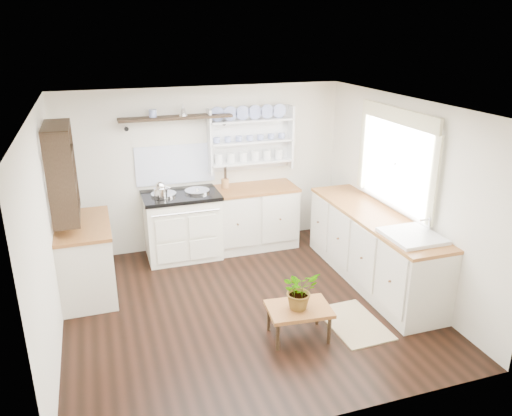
{
  "coord_description": "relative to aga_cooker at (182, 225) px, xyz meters",
  "views": [
    {
      "loc": [
        -1.47,
        -4.83,
        3.05
      ],
      "look_at": [
        0.21,
        0.25,
        1.1
      ],
      "focal_mm": 35.0,
      "sensor_mm": 36.0,
      "label": 1
    }
  ],
  "objects": [
    {
      "name": "floor",
      "position": [
        0.43,
        -1.57,
        -0.47
      ],
      "size": [
        4.0,
        3.8,
        0.01
      ],
      "primitive_type": "cube",
      "color": "black",
      "rests_on": "ground"
    },
    {
      "name": "wall_back",
      "position": [
        0.43,
        0.33,
        0.68
      ],
      "size": [
        4.0,
        0.02,
        2.3
      ],
      "primitive_type": "cube",
      "color": "silver",
      "rests_on": "ground"
    },
    {
      "name": "wall_right",
      "position": [
        2.43,
        -1.57,
        0.68
      ],
      "size": [
        0.02,
        3.8,
        2.3
      ],
      "primitive_type": "cube",
      "color": "silver",
      "rests_on": "ground"
    },
    {
      "name": "wall_left",
      "position": [
        -1.57,
        -1.57,
        0.68
      ],
      "size": [
        0.02,
        3.8,
        2.3
      ],
      "primitive_type": "cube",
      "color": "silver",
      "rests_on": "ground"
    },
    {
      "name": "ceiling",
      "position": [
        0.43,
        -1.57,
        1.83
      ],
      "size": [
        4.0,
        3.8,
        0.01
      ],
      "primitive_type": "cube",
      "color": "white",
      "rests_on": "wall_back"
    },
    {
      "name": "window",
      "position": [
        2.37,
        -1.42,
        1.09
      ],
      "size": [
        0.08,
        1.55,
        1.22
      ],
      "color": "white",
      "rests_on": "wall_right"
    },
    {
      "name": "aga_cooker",
      "position": [
        0.0,
        0.0,
        0.0
      ],
      "size": [
        1.03,
        0.72,
        0.95
      ],
      "color": "white",
      "rests_on": "floor"
    },
    {
      "name": "back_cabinets",
      "position": [
        1.03,
        0.03,
        -0.01
      ],
      "size": [
        1.27,
        0.63,
        0.9
      ],
      "color": "beige",
      "rests_on": "floor"
    },
    {
      "name": "right_cabinets",
      "position": [
        2.13,
        -1.47,
        -0.01
      ],
      "size": [
        0.62,
        2.43,
        0.9
      ],
      "color": "beige",
      "rests_on": "floor"
    },
    {
      "name": "belfast_sink",
      "position": [
        2.13,
        -2.22,
        0.33
      ],
      "size": [
        0.55,
        0.6,
        0.45
      ],
      "color": "white",
      "rests_on": "right_cabinets"
    },
    {
      "name": "left_cabinets",
      "position": [
        -1.27,
        -0.67,
        -0.01
      ],
      "size": [
        0.62,
        1.13,
        0.9
      ],
      "color": "beige",
      "rests_on": "floor"
    },
    {
      "name": "plate_rack",
      "position": [
        1.08,
        0.29,
        1.09
      ],
      "size": [
        1.2,
        0.22,
        0.9
      ],
      "color": "white",
      "rests_on": "wall_back"
    },
    {
      "name": "high_shelf",
      "position": [
        0.03,
        0.21,
        1.44
      ],
      "size": [
        1.5,
        0.29,
        0.16
      ],
      "color": "black",
      "rests_on": "wall_back"
    },
    {
      "name": "left_shelving",
      "position": [
        -1.41,
        -0.67,
        1.08
      ],
      "size": [
        0.28,
        0.8,
        1.05
      ],
      "primitive_type": "cube",
      "color": "black",
      "rests_on": "wall_left"
    },
    {
      "name": "kettle",
      "position": [
        -0.28,
        -0.12,
        0.57
      ],
      "size": [
        0.18,
        0.18,
        0.22
      ],
      "primitive_type": null,
      "color": "silver",
      "rests_on": "aga_cooker"
    },
    {
      "name": "utensil_crock",
      "position": [
        0.65,
        0.11,
        0.5
      ],
      "size": [
        0.11,
        0.11,
        0.13
      ],
      "primitive_type": "cylinder",
      "color": "#A7703D",
      "rests_on": "back_cabinets"
    },
    {
      "name": "center_table",
      "position": [
        0.77,
        -2.32,
        -0.17
      ],
      "size": [
        0.68,
        0.52,
        0.35
      ],
      "rotation": [
        0.0,
        0.0,
        -0.09
      ],
      "color": "brown",
      "rests_on": "floor"
    },
    {
      "name": "potted_plant",
      "position": [
        0.77,
        -2.32,
        0.08
      ],
      "size": [
        0.42,
        0.39,
        0.41
      ],
      "primitive_type": "imported",
      "rotation": [
        0.0,
        0.0,
        0.2
      ],
      "color": "#3F7233",
      "rests_on": "center_table"
    },
    {
      "name": "floor_rug",
      "position": [
        1.44,
        -2.3,
        -0.46
      ],
      "size": [
        0.58,
        0.87,
        0.02
      ],
      "primitive_type": "cube",
      "rotation": [
        0.0,
        0.0,
        0.03
      ],
      "color": "#8B7651",
      "rests_on": "floor"
    }
  ]
}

